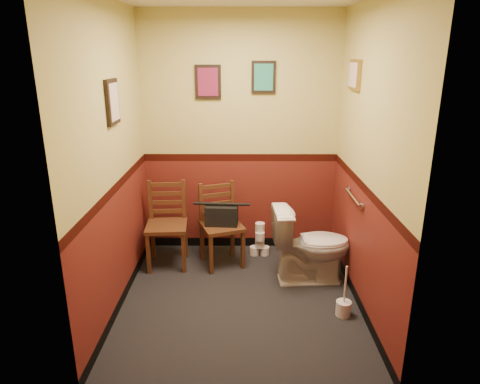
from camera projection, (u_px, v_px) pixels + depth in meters
name	position (u px, v px, depth m)	size (l,w,h in m)	color
floor	(240.00, 299.00, 4.09)	(2.20, 2.40, 0.00)	black
wall_back	(240.00, 137.00, 4.81)	(2.20, 2.70, 0.00)	#5E1C15
wall_front	(239.00, 211.00, 2.53)	(2.20, 2.70, 0.00)	#5E1C15
wall_left	(112.00, 162.00, 3.68)	(2.40, 2.70, 0.00)	#5E1C15
wall_right	(368.00, 162.00, 3.67)	(2.40, 2.70, 0.00)	#5E1C15
grab_bar	(353.00, 197.00, 4.03)	(0.05, 0.56, 0.06)	silver
framed_print_back_a	(208.00, 82.00, 4.61)	(0.28, 0.04, 0.36)	black
framed_print_back_b	(264.00, 77.00, 4.59)	(0.26, 0.04, 0.34)	black
framed_print_left	(113.00, 102.00, 3.62)	(0.04, 0.30, 0.38)	black
framed_print_right	(355.00, 75.00, 4.02)	(0.04, 0.34, 0.28)	olive
toilet	(311.00, 245.00, 4.33)	(0.44, 0.79, 0.78)	white
toilet_brush	(343.00, 307.00, 3.82)	(0.14, 0.14, 0.49)	silver
chair_left	(167.00, 224.00, 4.66)	(0.46, 0.46, 0.92)	#4E2B17
chair_right	(221.00, 225.00, 4.69)	(0.54, 0.54, 0.90)	#4E2B17
handbag	(222.00, 215.00, 4.61)	(0.36, 0.20, 0.25)	black
tp_stack	(260.00, 242.00, 4.94)	(0.23, 0.14, 0.40)	silver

